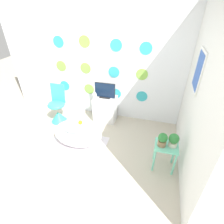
# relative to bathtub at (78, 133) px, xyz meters

# --- Properties ---
(ground_plane) EXTENTS (12.00, 12.00, 0.00)m
(ground_plane) POSITION_rel_bathtub_xyz_m (0.12, -0.69, -0.23)
(ground_plane) COLOR #BCB29E
(wall_back_dotted) EXTENTS (4.55, 0.05, 2.60)m
(wall_back_dotted) POSITION_rel_bathtub_xyz_m (0.12, 1.15, 1.06)
(wall_back_dotted) COLOR white
(wall_back_dotted) RESTS_ON ground_plane
(wall_right) EXTENTS (0.06, 2.82, 2.60)m
(wall_right) POSITION_rel_bathtub_xyz_m (1.91, 0.22, 1.07)
(wall_right) COLOR silver
(wall_right) RESTS_ON ground_plane
(rug) EXTENTS (1.13, 0.83, 0.01)m
(rug) POSITION_rel_bathtub_xyz_m (-0.01, -0.14, -0.23)
(rug) COLOR silver
(rug) RESTS_ON ground_plane
(bathtub) EXTENTS (0.96, 0.63, 0.46)m
(bathtub) POSITION_rel_bathtub_xyz_m (0.00, 0.00, 0.00)
(bathtub) COLOR white
(bathtub) RESTS_ON ground_plane
(rubber_duck) EXTENTS (0.08, 0.09, 0.09)m
(rubber_duck) POSITION_rel_bathtub_xyz_m (0.08, -0.00, 0.27)
(rubber_duck) COLOR yellow
(rubber_duck) RESTS_ON bathtub
(chair) EXTENTS (0.38, 0.38, 0.87)m
(chair) POSITION_rel_bathtub_xyz_m (-0.76, 0.56, 0.04)
(chair) COLOR #38B2A3
(chair) RESTS_ON ground_plane
(tv_cabinet) EXTENTS (0.49, 0.39, 0.58)m
(tv_cabinet) POSITION_rel_bathtub_xyz_m (0.28, 0.90, 0.06)
(tv_cabinet) COLOR silver
(tv_cabinet) RESTS_ON ground_plane
(tv) EXTENTS (0.45, 0.12, 0.35)m
(tv) POSITION_rel_bathtub_xyz_m (0.28, 0.90, 0.50)
(tv) COLOR black
(tv) RESTS_ON tv_cabinet
(vase) EXTENTS (0.09, 0.09, 0.16)m
(vase) POSITION_rel_bathtub_xyz_m (0.09, 0.76, 0.42)
(vase) COLOR white
(vase) RESTS_ON tv_cabinet
(side_table) EXTENTS (0.36, 0.31, 0.49)m
(side_table) POSITION_rel_bathtub_xyz_m (1.62, -0.18, 0.14)
(side_table) COLOR #72D8B7
(side_table) RESTS_ON ground_plane
(potted_plant_left) EXTENTS (0.15, 0.15, 0.23)m
(potted_plant_left) POSITION_rel_bathtub_xyz_m (1.54, -0.20, 0.37)
(potted_plant_left) COLOR #8C6B4C
(potted_plant_left) RESTS_ON side_table
(potted_plant_right) EXTENTS (0.16, 0.16, 0.23)m
(potted_plant_right) POSITION_rel_bathtub_xyz_m (1.71, -0.16, 0.37)
(potted_plant_right) COLOR beige
(potted_plant_right) RESTS_ON side_table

